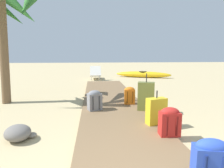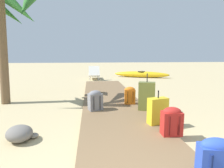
{
  "view_description": "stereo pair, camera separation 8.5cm",
  "coord_description": "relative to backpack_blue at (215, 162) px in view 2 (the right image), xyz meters",
  "views": [
    {
      "loc": [
        -0.54,
        -0.71,
        1.44
      ],
      "look_at": [
        0.03,
        4.83,
        0.55
      ],
      "focal_mm": 29.66,
      "sensor_mm": 36.0,
      "label": 1
    },
    {
      "loc": [
        -0.62,
        -0.7,
        1.44
      ],
      "look_at": [
        0.03,
        4.83,
        0.55
      ],
      "focal_mm": 29.66,
      "sensor_mm": 36.0,
      "label": 2
    }
  ],
  "objects": [
    {
      "name": "backpack_grey",
      "position": [
        -1.14,
        2.86,
        -0.02
      ],
      "size": [
        0.38,
        0.33,
        0.49
      ],
      "color": "slate",
      "rests_on": "boardwalk"
    },
    {
      "name": "backpack_red",
      "position": [
        0.11,
        1.26,
        -0.02
      ],
      "size": [
        0.34,
        0.25,
        0.49
      ],
      "color": "red",
      "rests_on": "boardwalk"
    },
    {
      "name": "lounge_chair",
      "position": [
        -1.04,
        9.2,
        -0.03
      ],
      "size": [
        0.63,
        1.53,
        0.81
      ],
      "color": "white",
      "rests_on": "ground"
    },
    {
      "name": "rock_left_mid",
      "position": [
        -2.25,
        1.58,
        -0.32
      ],
      "size": [
        0.17,
        0.16,
        0.09
      ],
      "primitive_type": "ellipsoid",
      "rotation": [
        0.0,
        0.0,
        0.04
      ],
      "color": "gray",
      "rests_on": "ground"
    },
    {
      "name": "backpack_blue",
      "position": [
        0.0,
        0.0,
        0.0
      ],
      "size": [
        0.37,
        0.25,
        0.53
      ],
      "color": "#2847B7",
      "rests_on": "boardwalk"
    },
    {
      "name": "backpack_orange",
      "position": [
        -0.17,
        3.33,
        -0.03
      ],
      "size": [
        0.31,
        0.23,
        0.48
      ],
      "color": "orange",
      "rests_on": "boardwalk"
    },
    {
      "name": "suitcase_olive",
      "position": [
        0.12,
        2.71,
        0.07
      ],
      "size": [
        0.45,
        0.34,
        0.91
      ],
      "color": "olive",
      "rests_on": "boardwalk"
    },
    {
      "name": "palm_tree_far_left",
      "position": [
        -3.72,
        4.19,
        2.31
      ],
      "size": [
        1.96,
        2.17,
        3.43
      ],
      "color": "brown",
      "rests_on": "ground"
    },
    {
      "name": "suitcase_yellow",
      "position": [
        0.06,
        1.79,
        -0.02
      ],
      "size": [
        0.42,
        0.27,
        0.67
      ],
      "color": "gold",
      "rests_on": "boardwalk"
    },
    {
      "name": "ground_plane",
      "position": [
        -0.63,
        2.62,
        -0.36
      ],
      "size": [
        60.0,
        60.0,
        0.0
      ],
      "primitive_type": "plane",
      "color": "tan"
    },
    {
      "name": "boardwalk",
      "position": [
        -0.63,
        3.5,
        -0.32
      ],
      "size": [
        1.66,
        8.79,
        0.08
      ],
      "primitive_type": "cube",
      "color": "brown",
      "rests_on": "ground"
    },
    {
      "name": "kayak",
      "position": [
        1.99,
        9.84,
        -0.16
      ],
      "size": [
        3.43,
        1.89,
        0.39
      ],
      "color": "gold",
      "rests_on": "ground"
    },
    {
      "name": "rock_left_far",
      "position": [
        -2.45,
        1.49,
        -0.23
      ],
      "size": [
        0.6,
        0.62,
        0.26
      ],
      "primitive_type": "ellipsoid",
      "rotation": [
        0.0,
        0.0,
        0.55
      ],
      "color": "slate",
      "rests_on": "ground"
    }
  ]
}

